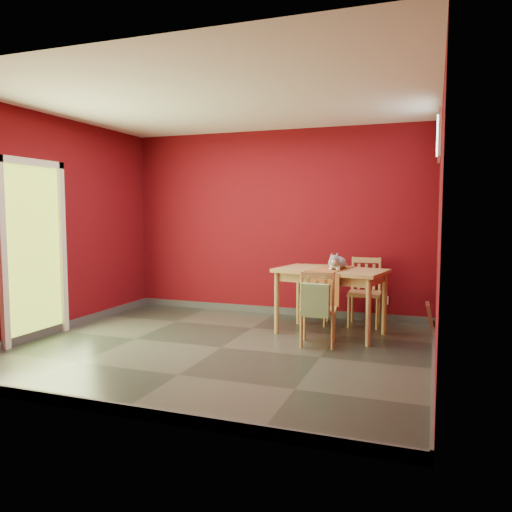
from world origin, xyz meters
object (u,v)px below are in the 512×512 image
(cat, at_px, (337,260))
(chair_near, at_px, (318,308))
(dining_table, at_px, (331,277))
(chair_far_left, at_px, (315,293))
(picture_frame, at_px, (430,318))
(chair_far_right, at_px, (365,291))
(tote_bag, at_px, (316,300))

(cat, bearing_deg, chair_near, -66.33)
(dining_table, relative_size, chair_near, 1.65)
(chair_far_left, relative_size, cat, 1.80)
(dining_table, relative_size, picture_frame, 3.85)
(dining_table, height_order, chair_far_left, dining_table)
(chair_far_right, distance_m, picture_frame, 0.88)
(chair_far_left, bearing_deg, chair_near, -75.32)
(chair_far_left, bearing_deg, dining_table, -59.61)
(dining_table, height_order, tote_bag, dining_table)
(cat, distance_m, picture_frame, 1.42)
(chair_far_right, height_order, tote_bag, chair_far_right)
(chair_near, xyz_separation_m, tote_bag, (0.02, -0.21, 0.12))
(chair_far_left, height_order, chair_near, chair_near)
(cat, height_order, picture_frame, cat)
(dining_table, xyz_separation_m, chair_near, (-0.02, -0.60, -0.27))
(cat, bearing_deg, chair_far_left, 159.33)
(chair_far_right, relative_size, tote_bag, 2.09)
(chair_far_left, bearing_deg, picture_frame, -0.36)
(tote_bag, bearing_deg, chair_far_left, 103.20)
(chair_far_right, distance_m, tote_bag, 1.50)
(tote_bag, bearing_deg, cat, 84.40)
(chair_far_right, distance_m, cat, 0.83)
(tote_bag, relative_size, cat, 0.97)
(chair_far_left, height_order, cat, cat)
(chair_far_left, height_order, chair_far_right, chair_far_right)
(tote_bag, relative_size, picture_frame, 1.17)
(dining_table, relative_size, chair_far_left, 1.78)
(dining_table, bearing_deg, chair_far_left, 120.39)
(chair_near, relative_size, picture_frame, 2.33)
(tote_bag, bearing_deg, chair_far_right, 76.84)
(chair_far_left, distance_m, tote_bag, 1.40)
(dining_table, height_order, chair_near, chair_near)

